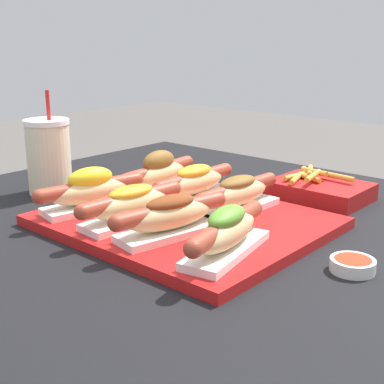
# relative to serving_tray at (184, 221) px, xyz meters

# --- Properties ---
(serving_tray) EXTENTS (0.45, 0.38, 0.02)m
(serving_tray) POSITION_rel_serving_tray_xyz_m (0.00, 0.00, 0.00)
(serving_tray) COLOR red
(serving_tray) RESTS_ON patio_table
(hot_dog_0) EXTENTS (0.09, 0.21, 0.08)m
(hot_dog_0) POSITION_rel_serving_tray_xyz_m (-0.15, -0.08, 0.04)
(hot_dog_0) COLOR white
(hot_dog_0) RESTS_ON serving_tray
(hot_dog_1) EXTENTS (0.07, 0.22, 0.06)m
(hot_dog_1) POSITION_rel_serving_tray_xyz_m (-0.04, -0.08, 0.04)
(hot_dog_1) COLOR white
(hot_dog_1) RESTS_ON serving_tray
(hot_dog_2) EXTENTS (0.09, 0.21, 0.07)m
(hot_dog_2) POSITION_rel_serving_tray_xyz_m (0.05, -0.08, 0.04)
(hot_dog_2) COLOR white
(hot_dog_2) RESTS_ON serving_tray
(hot_dog_3) EXTENTS (0.09, 0.21, 0.07)m
(hot_dog_3) POSITION_rel_serving_tray_xyz_m (0.16, -0.08, 0.04)
(hot_dog_3) COLOR white
(hot_dog_3) RESTS_ON serving_tray
(hot_dog_4) EXTENTS (0.08, 0.22, 0.08)m
(hot_dog_4) POSITION_rel_serving_tray_xyz_m (-0.15, 0.09, 0.04)
(hot_dog_4) COLOR white
(hot_dog_4) RESTS_ON serving_tray
(hot_dog_5) EXTENTS (0.06, 0.22, 0.07)m
(hot_dog_5) POSITION_rel_serving_tray_xyz_m (-0.06, 0.09, 0.04)
(hot_dog_5) COLOR white
(hot_dog_5) RESTS_ON serving_tray
(hot_dog_6) EXTENTS (0.07, 0.22, 0.06)m
(hot_dog_6) POSITION_rel_serving_tray_xyz_m (0.05, 0.08, 0.04)
(hot_dog_6) COLOR white
(hot_dog_6) RESTS_ON serving_tray
(sauce_bowl) EXTENTS (0.06, 0.06, 0.02)m
(sauce_bowl) POSITION_rel_serving_tray_xyz_m (0.30, 0.02, 0.00)
(sauce_bowl) COLOR silver
(sauce_bowl) RESTS_ON patio_table
(drink_cup) EXTENTS (0.09, 0.09, 0.22)m
(drink_cup) POSITION_rel_serving_tray_xyz_m (-0.35, -0.03, 0.07)
(drink_cup) COLOR beige
(drink_cup) RESTS_ON patio_table
(fries_basket) EXTENTS (0.19, 0.14, 0.06)m
(fries_basket) POSITION_rel_serving_tray_xyz_m (0.09, 0.31, 0.01)
(fries_basket) COLOR #B21919
(fries_basket) RESTS_ON patio_table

